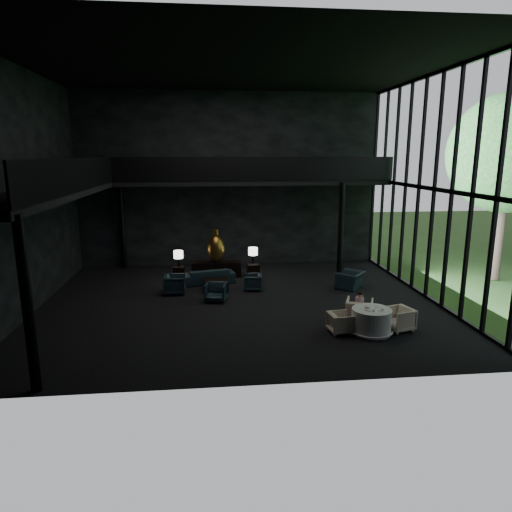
{
  "coord_description": "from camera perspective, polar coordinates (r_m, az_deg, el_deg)",
  "views": [
    {
      "loc": [
        -1.06,
        -15.55,
        5.21
      ],
      "look_at": [
        0.63,
        0.5,
        1.6
      ],
      "focal_mm": 32.0,
      "sensor_mm": 36.0,
      "label": 1
    }
  ],
  "objects": [
    {
      "name": "railing_back",
      "position": [
        19.66,
        -0.0,
        10.84
      ],
      "size": [
        12.0,
        0.06,
        1.0
      ],
      "primitive_type": "cube",
      "color": "black",
      "rests_on": "mezzanine_back"
    },
    {
      "name": "tree_near",
      "position": [
        21.29,
        29.08,
        11.14
      ],
      "size": [
        4.8,
        4.8,
        7.65
      ],
      "color": "#382D23",
      "rests_on": "garden_ground"
    },
    {
      "name": "wall_front",
      "position": [
        9.68,
        0.32,
        5.43
      ],
      "size": [
        14.0,
        0.04,
        8.0
      ],
      "primitive_type": "cube",
      "color": "black",
      "rests_on": "ground"
    },
    {
      "name": "dining_chair_west",
      "position": [
        13.94,
        10.52,
        -8.23
      ],
      "size": [
        0.61,
        0.64,
        0.6
      ],
      "primitive_type": "imported",
      "rotation": [
        0.0,
        0.0,
        1.69
      ],
      "color": "beige",
      "rests_on": "floor"
    },
    {
      "name": "plate_b",
      "position": [
        14.19,
        14.97,
        -6.12
      ],
      "size": [
        0.24,
        0.24,
        0.01
      ],
      "primitive_type": "cylinder",
      "rotation": [
        0.0,
        0.0,
        -0.12
      ],
      "color": "white",
      "rests_on": "dining_table"
    },
    {
      "name": "lounge_armchair_east",
      "position": [
        17.85,
        -0.4,
        -3.32
      ],
      "size": [
        0.63,
        0.66,
        0.61
      ],
      "primitive_type": "imported",
      "rotation": [
        0.0,
        0.0,
        -1.69
      ],
      "color": "#1E2F35",
      "rests_on": "floor"
    },
    {
      "name": "coffee_table",
      "position": [
        17.94,
        -5.02,
        -3.63
      ],
      "size": [
        0.94,
        0.94,
        0.41
      ],
      "primitive_type": "cube",
      "rotation": [
        0.0,
        0.0,
        0.02
      ],
      "color": "black",
      "rests_on": "floor"
    },
    {
      "name": "cereal_bowl",
      "position": [
        13.97,
        13.75,
        -6.22
      ],
      "size": [
        0.15,
        0.15,
        0.07
      ],
      "primitive_type": "ellipsoid",
      "color": "white",
      "rests_on": "dining_table"
    },
    {
      "name": "railing_left",
      "position": [
        16.05,
        -20.53,
        9.65
      ],
      "size": [
        0.06,
        12.0,
        1.0
      ],
      "primitive_type": "cube",
      "color": "black",
      "rests_on": "mezzanine_left"
    },
    {
      "name": "wall_left",
      "position": [
        16.69,
        -27.08,
        7.09
      ],
      "size": [
        0.04,
        12.0,
        8.0
      ],
      "primitive_type": "cube",
      "color": "black",
      "rests_on": "ground"
    },
    {
      "name": "saucer",
      "position": [
        13.87,
        15.34,
        -6.58
      ],
      "size": [
        0.19,
        0.19,
        0.01
      ],
      "primitive_type": "cylinder",
      "rotation": [
        0.0,
        0.0,
        -0.25
      ],
      "color": "white",
      "rests_on": "dining_table"
    },
    {
      "name": "wall_back",
      "position": [
        21.61,
        -3.24,
        9.39
      ],
      "size": [
        14.0,
        0.04,
        8.0
      ],
      "primitive_type": "cube",
      "color": "black",
      "rests_on": "ground"
    },
    {
      "name": "lounge_armchair_west",
      "position": [
        17.63,
        -10.11,
        -3.37
      ],
      "size": [
        0.76,
        0.81,
        0.83
      ],
      "primitive_type": "imported",
      "rotation": [
        0.0,
        0.0,
        1.57
      ],
      "color": "#1C2934",
      "rests_on": "floor"
    },
    {
      "name": "plate_a",
      "position": [
        13.84,
        13.96,
        -6.54
      ],
      "size": [
        0.3,
        0.3,
        0.02
      ],
      "primitive_type": "cylinder",
      "rotation": [
        0.0,
        0.0,
        0.16
      ],
      "color": "white",
      "rests_on": "dining_table"
    },
    {
      "name": "curtain_wall",
      "position": [
        17.53,
        21.4,
        7.8
      ],
      "size": [
        0.2,
        12.0,
        8.0
      ],
      "primitive_type": null,
      "color": "black",
      "rests_on": "ground"
    },
    {
      "name": "column_sw",
      "position": [
        11.08,
        -26.67,
        -5.62
      ],
      "size": [
        0.24,
        0.24,
        4.0
      ],
      "primitive_type": "cylinder",
      "color": "black",
      "rests_on": "floor"
    },
    {
      "name": "dining_chair_east",
      "position": [
        14.53,
        17.42,
        -7.4
      ],
      "size": [
        0.88,
        0.91,
        0.76
      ],
      "primitive_type": "imported",
      "rotation": [
        0.0,
        0.0,
        -1.28
      ],
      "color": "beige",
      "rests_on": "floor"
    },
    {
      "name": "side_table_left",
      "position": [
        19.8,
        -9.61,
        -2.02
      ],
      "size": [
        0.48,
        0.48,
        0.53
      ],
      "primitive_type": "cube",
      "color": "black",
      "rests_on": "floor"
    },
    {
      "name": "coffee_cup",
      "position": [
        13.87,
        15.52,
        -6.43
      ],
      "size": [
        0.09,
        0.09,
        0.06
      ],
      "primitive_type": "cylinder",
      "rotation": [
        0.0,
        0.0,
        0.05
      ],
      "color": "white",
      "rests_on": "saucer"
    },
    {
      "name": "lounge_armchair_south",
      "position": [
        16.56,
        -5.04,
        -4.47
      ],
      "size": [
        0.83,
        0.8,
        0.72
      ],
      "primitive_type": "imported",
      "rotation": [
        0.0,
        0.0,
        -0.23
      ],
      "color": "#162E3D",
      "rests_on": "floor"
    },
    {
      "name": "mezzanine_back",
      "position": [
        20.68,
        -0.3,
        9.27
      ],
      "size": [
        12.0,
        2.0,
        0.25
      ],
      "primitive_type": "cube",
      "color": "black",
      "rests_on": "wall_back"
    },
    {
      "name": "cream_pot",
      "position": [
        13.73,
        14.51,
        -6.61
      ],
      "size": [
        0.07,
        0.07,
        0.06
      ],
      "primitive_type": "cylinder",
      "rotation": [
        0.0,
        0.0,
        -0.32
      ],
      "color": "#99999E",
      "rests_on": "dining_table"
    },
    {
      "name": "table_lamp_right",
      "position": [
        19.77,
        -0.38,
        0.5
      ],
      "size": [
        0.41,
        0.41,
        0.68
      ],
      "color": "black",
      "rests_on": "side_table_right"
    },
    {
      "name": "side_table_right",
      "position": [
        19.76,
        -0.33,
        -1.81
      ],
      "size": [
        0.52,
        0.52,
        0.57
      ],
      "primitive_type": "cube",
      "color": "black",
      "rests_on": "floor"
    },
    {
      "name": "mezzanine_left",
      "position": [
        16.36,
        -23.78,
        7.32
      ],
      "size": [
        2.0,
        12.0,
        0.25
      ],
      "primitive_type": "cube",
      "color": "black",
      "rests_on": "wall_left"
    },
    {
      "name": "bronze_urn",
      "position": [
        19.56,
        -5.03,
        0.98
      ],
      "size": [
        0.76,
        0.76,
        1.41
      ],
      "color": "#A16D25",
      "rests_on": "console"
    },
    {
      "name": "dining_chair_north",
      "position": [
        14.82,
        12.79,
        -6.47
      ],
      "size": [
        1.11,
        1.08,
        0.89
      ],
      "primitive_type": "imported",
      "rotation": [
        0.0,
        0.0,
        2.75
      ],
      "color": "silver",
      "rests_on": "floor"
    },
    {
      "name": "floor",
      "position": [
        16.43,
        -2.02,
        -5.88
      ],
      "size": [
        14.0,
        12.0,
        0.02
      ],
      "primitive_type": "cube",
      "color": "black",
      "rests_on": "ground"
    },
    {
      "name": "console",
      "position": [
        19.79,
        -4.98,
        -1.68
      ],
      "size": [
        2.12,
        0.48,
        0.68
      ],
      "primitive_type": "cube",
      "color": "black",
      "rests_on": "floor"
    },
    {
      "name": "table_lamp_left",
      "position": [
        19.66,
        -9.68,
        0.1
      ],
      "size": [
        0.4,
        0.4,
        0.67
      ],
      "color": "black",
      "rests_on": "side_table_left"
    },
    {
      "name": "sofa",
      "position": [
        18.87,
        -5.96,
        -2.17
      ],
      "size": [
        2.21,
        1.06,
        0.83
      ],
      "primitive_type": "imported",
      "rotation": [
        0.0,
        0.0,
        3.36
      ],
      "color": "#132A34",
      "rests_on": "floor"
    },
    {
      "name": "window_armchair",
      "position": [
        18.41,
        11.69,
        -2.69
      ],
      "size": [
        1.12,
        1.18,
        0.87
      ],
      "primitive_type": "imported",
      "rotation": [
        0.0,
        0.0,
        -2.25
      ],
      "color": "black",
      "rests_on": "floor"
    },
    {
      "name": "ceiling",
      "position": [
        15.83,
        -2.26,
        22.76
      ],
      "size": [
        14.0,
        12.0,
        0.02
      ],
      "primitive_type": "cube",
      "color": "black",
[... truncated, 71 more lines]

